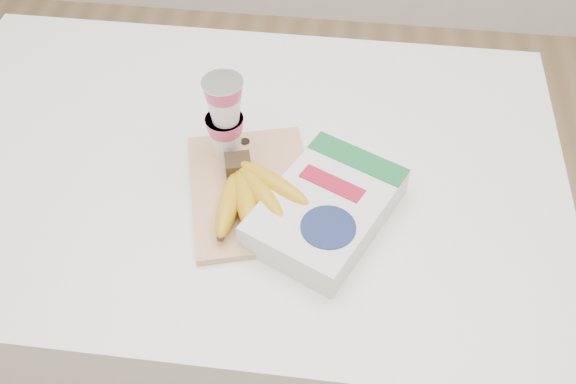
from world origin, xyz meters
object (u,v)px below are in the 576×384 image
at_px(cutting_board, 252,190).
at_px(table, 244,295).
at_px(cereal_box, 326,209).
at_px(bananas, 251,193).
at_px(yogurt_stack, 225,116).

bearing_deg(cutting_board, table, 109.66).
relative_size(cutting_board, cereal_box, 0.91).
height_order(cutting_board, bananas, bananas).
relative_size(table, cereal_box, 3.91).
xyz_separation_m(cutting_board, bananas, (0.01, -0.04, 0.04)).
height_order(table, yogurt_stack, yogurt_stack).
distance_m(table, bananas, 0.55).
distance_m(bananas, yogurt_stack, 0.16).
distance_m(table, yogurt_stack, 0.60).
height_order(table, cutting_board, cutting_board).
height_order(table, cereal_box, cereal_box).
height_order(bananas, yogurt_stack, yogurt_stack).
bearing_deg(yogurt_stack, cereal_box, -33.23).
distance_m(cutting_board, yogurt_stack, 0.15).
xyz_separation_m(table, cereal_box, (0.20, -0.13, 0.52)).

